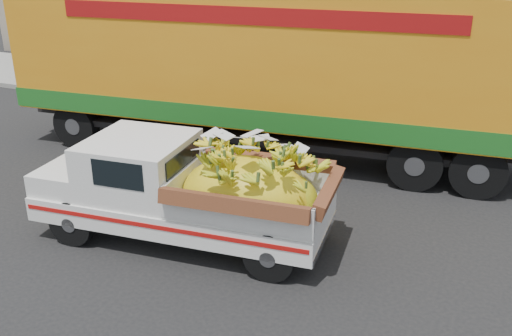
% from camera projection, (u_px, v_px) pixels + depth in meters
% --- Properties ---
extents(ground, '(100.00, 100.00, 0.00)m').
position_uv_depth(ground, '(224.00, 251.00, 9.40)').
color(ground, black).
rests_on(ground, ground).
extents(curb, '(60.00, 0.25, 0.15)m').
position_uv_depth(curb, '(339.00, 127.00, 15.25)').
color(curb, gray).
rests_on(curb, ground).
extents(sidewalk, '(60.00, 4.00, 0.14)m').
position_uv_depth(sidewalk, '(358.00, 107.00, 17.03)').
color(sidewalk, gray).
rests_on(sidewalk, ground).
extents(pickup_truck, '(5.04, 2.22, 1.72)m').
position_uv_depth(pickup_truck, '(203.00, 192.00, 9.34)').
color(pickup_truck, black).
rests_on(pickup_truck, ground).
extents(semi_trailer, '(12.04, 3.50, 3.80)m').
position_uv_depth(semi_trailer, '(267.00, 65.00, 12.80)').
color(semi_trailer, black).
rests_on(semi_trailer, ground).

